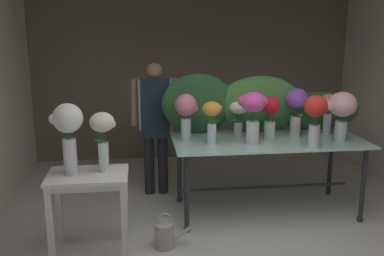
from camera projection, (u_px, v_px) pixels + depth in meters
name	position (u px, v px, depth m)	size (l,w,h in m)	color
ground_plane	(214.00, 202.00, 5.01)	(8.54, 8.54, 0.00)	beige
wall_back	(193.00, 70.00, 6.58)	(4.92, 0.12, 2.73)	#706656
display_table_glass	(267.00, 149.00, 4.61)	(2.03, 0.97, 0.83)	#A5D2C6
side_table_white	(88.00, 186.00, 3.76)	(0.69, 0.49, 0.75)	white
florist	(155.00, 114.00, 5.08)	(0.57, 0.24, 1.61)	#232328
foliage_backdrop	(257.00, 106.00, 4.87)	(2.32, 0.30, 0.67)	#28562D
vase_sunset_lilies	(212.00, 117.00, 4.31)	(0.20, 0.19, 0.44)	silver
vase_blush_hydrangea	(342.00, 109.00, 4.43)	(0.32, 0.29, 0.52)	silver
vase_violet_roses	(297.00, 105.00, 4.64)	(0.24, 0.24, 0.53)	silver
vase_fuchsia_anemones	(253.00, 111.00, 4.32)	(0.30, 0.26, 0.53)	silver
vase_scarlet_peonies	(315.00, 114.00, 4.19)	(0.23, 0.23, 0.52)	silver
vase_rosy_tulips	(186.00, 111.00, 4.47)	(0.24, 0.23, 0.49)	silver
vase_coral_dahlias	(328.00, 109.00, 4.76)	(0.18, 0.17, 0.45)	silver
vase_ivory_ranunculus	(238.00, 113.00, 4.63)	(0.20, 0.20, 0.39)	silver
vase_crimson_freesia	(270.00, 114.00, 4.54)	(0.20, 0.19, 0.46)	silver
vase_white_roses_tall	(68.00, 129.00, 3.63)	(0.28, 0.25, 0.62)	silver
vase_cream_lisianthus_tall	(103.00, 132.00, 3.72)	(0.22, 0.21, 0.53)	silver
watering_can	(165.00, 235.00, 3.96)	(0.35, 0.18, 0.34)	#B7B2A8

